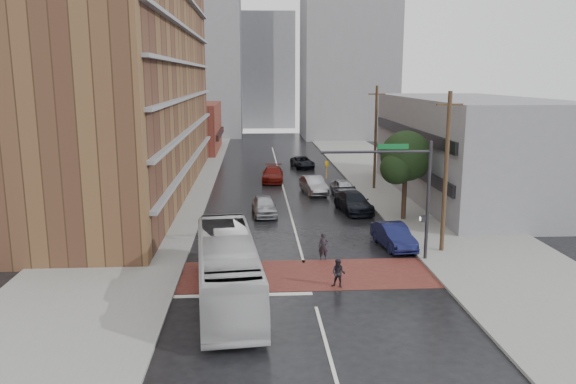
{
  "coord_description": "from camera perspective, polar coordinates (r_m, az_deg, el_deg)",
  "views": [
    {
      "loc": [
        -2.9,
        -29.06,
        10.84
      ],
      "look_at": [
        -0.7,
        6.42,
        3.5
      ],
      "focal_mm": 35.0,
      "sensor_mm": 36.0,
      "label": 1
    }
  ],
  "objects": [
    {
      "name": "distant_tower_center",
      "position": [
        124.1,
        -2.25,
        12.2
      ],
      "size": [
        12.0,
        10.0,
        24.0
      ],
      "primitive_type": "cube",
      "color": "gray",
      "rests_on": "ground"
    },
    {
      "name": "car_travel_a",
      "position": [
        44.6,
        -2.45,
        -1.38
      ],
      "size": [
        2.15,
        4.69,
        1.56
      ],
      "primitive_type": "imported",
      "rotation": [
        0.0,
        0.0,
        0.07
      ],
      "color": "#A9ABB1",
      "rests_on": "ground"
    },
    {
      "name": "street_tree",
      "position": [
        43.09,
        11.88,
        3.27
      ],
      "size": [
        4.2,
        4.1,
        6.9
      ],
      "color": "#332319",
      "rests_on": "ground"
    },
    {
      "name": "sidewalk_east",
      "position": [
        56.98,
        11.16,
        0.55
      ],
      "size": [
        9.0,
        90.0,
        0.15
      ],
      "primitive_type": "cube",
      "color": "gray",
      "rests_on": "ground"
    },
    {
      "name": "signal_mast",
      "position": [
        33.32,
        11.74,
        0.85
      ],
      "size": [
        6.5,
        0.3,
        7.2
      ],
      "color": "#2D2D33",
      "rests_on": "ground"
    },
    {
      "name": "crosswalk",
      "position": [
        31.62,
        1.95,
        -8.37
      ],
      "size": [
        14.0,
        5.0,
        0.02
      ],
      "primitive_type": "cube",
      "color": "brown",
      "rests_on": "ground"
    },
    {
      "name": "sidewalk_west",
      "position": [
        55.79,
        -12.34,
        0.27
      ],
      "size": [
        9.0,
        90.0,
        0.15
      ],
      "primitive_type": "cube",
      "color": "gray",
      "rests_on": "ground"
    },
    {
      "name": "distant_tower_west",
      "position": [
        107.76,
        -9.75,
        14.25
      ],
      "size": [
        18.0,
        16.0,
        32.0
      ],
      "primitive_type": "cube",
      "color": "gray",
      "rests_on": "ground"
    },
    {
      "name": "car_travel_c",
      "position": [
        58.9,
        -1.56,
        1.83
      ],
      "size": [
        2.52,
        5.49,
        1.56
      ],
      "primitive_type": "imported",
      "rotation": [
        0.0,
        0.0,
        -0.06
      ],
      "color": "maroon",
      "rests_on": "ground"
    },
    {
      "name": "storefront_west",
      "position": [
        83.88,
        -9.82,
        6.48
      ],
      "size": [
        8.0,
        16.0,
        7.0
      ],
      "primitive_type": "cube",
      "color": "brown",
      "rests_on": "ground"
    },
    {
      "name": "suv_travel",
      "position": [
        67.94,
        1.49,
        3.05
      ],
      "size": [
        2.94,
        5.11,
        1.34
      ],
      "primitive_type": "imported",
      "rotation": [
        0.0,
        0.0,
        0.15
      ],
      "color": "black",
      "rests_on": "ground"
    },
    {
      "name": "car_travel_b",
      "position": [
        52.84,
        2.63,
        0.71
      ],
      "size": [
        2.44,
        5.1,
        1.61
      ],
      "primitive_type": "imported",
      "rotation": [
        0.0,
        0.0,
        0.15
      ],
      "color": "#A5A7AD",
      "rests_on": "ground"
    },
    {
      "name": "distant_tower_east",
      "position": [
        102.72,
        6.16,
        15.6
      ],
      "size": [
        16.0,
        14.0,
        36.0
      ],
      "primitive_type": "cube",
      "color": "gray",
      "rests_on": "ground"
    },
    {
      "name": "pedestrian_b",
      "position": [
        29.67,
        5.15,
        -8.23
      ],
      "size": [
        0.92,
        0.83,
        1.54
      ],
      "primitive_type": "imported",
      "rotation": [
        0.0,
        0.0,
        -0.41
      ],
      "color": "black",
      "rests_on": "ground"
    },
    {
      "name": "utility_pole_near",
      "position": [
        35.53,
        15.74,
        1.99
      ],
      "size": [
        1.6,
        0.26,
        10.0
      ],
      "color": "#473321",
      "rests_on": "ground"
    },
    {
      "name": "utility_pole_far",
      "position": [
        54.64,
        8.88,
        5.54
      ],
      "size": [
        1.6,
        0.26,
        10.0
      ],
      "color": "#473321",
      "rests_on": "ground"
    },
    {
      "name": "building_east",
      "position": [
        53.14,
        17.95,
        4.25
      ],
      "size": [
        11.0,
        26.0,
        9.0
      ],
      "primitive_type": "cube",
      "color": "gray",
      "rests_on": "ground"
    },
    {
      "name": "apartment_block",
      "position": [
        54.3,
        -15.86,
        14.57
      ],
      "size": [
        10.0,
        44.0,
        28.0
      ],
      "primitive_type": "cube",
      "color": "brown",
      "rests_on": "ground"
    },
    {
      "name": "ground",
      "position": [
        31.16,
        2.04,
        -8.71
      ],
      "size": [
        160.0,
        160.0,
        0.0
      ],
      "primitive_type": "plane",
      "color": "black",
      "rests_on": "ground"
    },
    {
      "name": "pedestrian_a",
      "position": [
        33.84,
        3.62,
        -5.55
      ],
      "size": [
        0.67,
        0.51,
        1.67
      ],
      "primitive_type": "imported",
      "rotation": [
        0.0,
        0.0,
        -0.19
      ],
      "color": "black",
      "rests_on": "ground"
    },
    {
      "name": "car_parked_far",
      "position": [
        51.85,
        5.7,
        0.4
      ],
      "size": [
        2.3,
        4.65,
        1.52
      ],
      "primitive_type": "imported",
      "rotation": [
        0.0,
        0.0,
        0.12
      ],
      "color": "#ADAFB5",
      "rests_on": "ground"
    },
    {
      "name": "car_parked_near",
      "position": [
        36.89,
        10.68,
        -4.39
      ],
      "size": [
        2.2,
        4.81,
        1.53
      ],
      "primitive_type": "imported",
      "rotation": [
        0.0,
        0.0,
        0.13
      ],
      "color": "#11153E",
      "rests_on": "ground"
    },
    {
      "name": "car_parked_mid",
      "position": [
        46.09,
        6.67,
        -1.01
      ],
      "size": [
        2.91,
        5.69,
        1.58
      ],
      "primitive_type": "imported",
      "rotation": [
        0.0,
        0.0,
        0.13
      ],
      "color": "black",
      "rests_on": "ground"
    },
    {
      "name": "transit_bus",
      "position": [
        27.8,
        -6.18,
        -7.77
      ],
      "size": [
        3.86,
        11.87,
        3.25
      ],
      "primitive_type": "imported",
      "rotation": [
        0.0,
        0.0,
        0.1
      ],
      "color": "#BABABC",
      "rests_on": "ground"
    }
  ]
}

